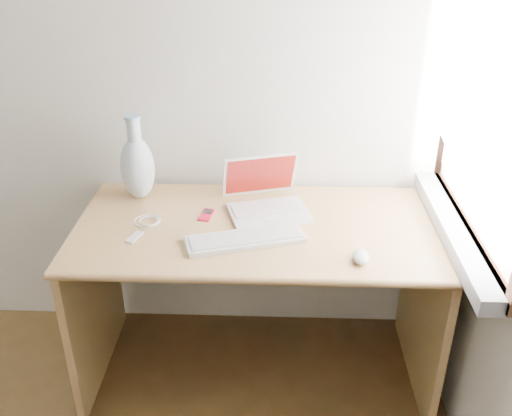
{
  "coord_description": "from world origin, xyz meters",
  "views": [
    {
      "loc": [
        1.02,
        -0.57,
        1.86
      ],
      "look_at": [
        0.95,
        1.35,
        0.84
      ],
      "focal_mm": 40.0,
      "sensor_mm": 36.0,
      "label": 1
    }
  ],
  "objects_px": {
    "desk": "(258,259)",
    "laptop": "(269,199)",
    "external_keyboard": "(245,239)",
    "vase": "(137,166)"
  },
  "relations": [
    {
      "from": "desk",
      "to": "laptop",
      "type": "relative_size",
      "value": 3.95
    },
    {
      "from": "external_keyboard",
      "to": "vase",
      "type": "relative_size",
      "value": 1.26
    },
    {
      "from": "desk",
      "to": "external_keyboard",
      "type": "height_order",
      "value": "external_keyboard"
    },
    {
      "from": "laptop",
      "to": "external_keyboard",
      "type": "bearing_deg",
      "value": -124.33
    },
    {
      "from": "desk",
      "to": "vase",
      "type": "bearing_deg",
      "value": 165.02
    },
    {
      "from": "laptop",
      "to": "external_keyboard",
      "type": "xyz_separation_m",
      "value": [
        -0.08,
        -0.26,
        -0.04
      ]
    },
    {
      "from": "vase",
      "to": "desk",
      "type": "bearing_deg",
      "value": -14.98
    },
    {
      "from": "external_keyboard",
      "to": "laptop",
      "type": "bearing_deg",
      "value": 55.65
    },
    {
      "from": "external_keyboard",
      "to": "vase",
      "type": "height_order",
      "value": "vase"
    },
    {
      "from": "vase",
      "to": "external_keyboard",
      "type": "bearing_deg",
      "value": -36.65
    }
  ]
}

